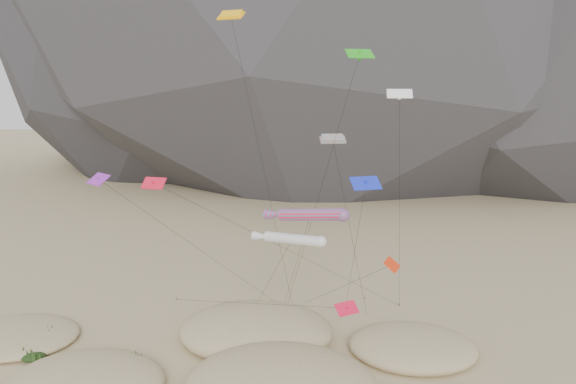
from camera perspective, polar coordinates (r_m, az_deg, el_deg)
The scene contains 6 objects.
kite_stakes at distance 62.95m, azimuth 0.14°, elevation -11.26°, with size 24.96×4.55×0.30m.
rainbow_tube_kite at distance 45.31m, azimuth 2.04°, elevation -2.32°, with size 7.17×16.61×14.37m.
white_tube_kite at distance 46.54m, azimuth 0.18°, elevation -4.78°, with size 8.28×12.41×12.04m.
orange_parafoil at distance 51.04m, azimuth -5.70°, elevation 16.92°, with size 5.78×9.85×30.21m.
multi_parafoil at distance 49.29m, azimuth 4.62°, elevation 5.15°, with size 4.92×7.92×19.65m.
delta_kites at distance 45.99m, azimuth 1.28°, elevation 1.40°, with size 27.96×19.54×26.55m.
Camera 1 is at (7.10, -34.09, 23.93)m, focal length 35.00 mm.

